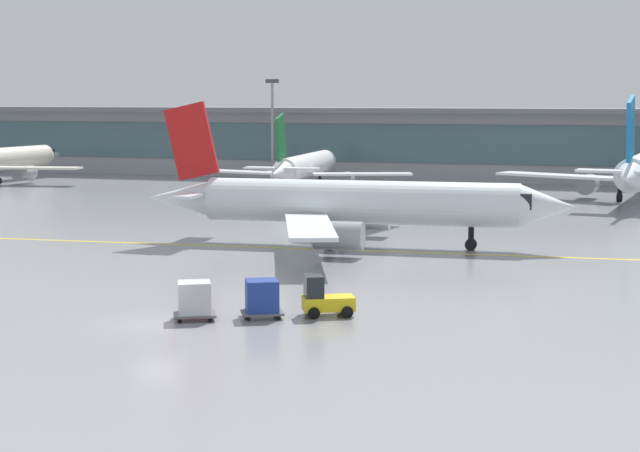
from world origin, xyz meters
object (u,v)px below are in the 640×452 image
(taxiing_regional_jet, at_px, (355,203))
(baggage_tug, at_px, (324,299))
(cargo_dolly_lead, at_px, (262,297))
(gate_airplane_1, at_px, (306,167))
(apron_light_mast_1, at_px, (272,125))
(cargo_dolly_trailing, at_px, (194,299))

(taxiing_regional_jet, distance_m, baggage_tug, 25.23)
(baggage_tug, relative_size, cargo_dolly_lead, 1.14)
(gate_airplane_1, relative_size, baggage_tug, 9.53)
(cargo_dolly_lead, distance_m, apron_light_mast_1, 88.20)
(gate_airplane_1, relative_size, cargo_dolly_lead, 10.85)
(cargo_dolly_trailing, bearing_deg, taxiing_regional_jet, 62.39)
(baggage_tug, bearing_deg, gate_airplane_1, 82.81)
(baggage_tug, distance_m, cargo_dolly_trailing, 6.56)
(baggage_tug, relative_size, apron_light_mast_1, 0.22)
(gate_airplane_1, xyz_separation_m, cargo_dolly_lead, (20.98, -70.33, -1.74))
(gate_airplane_1, bearing_deg, cargo_dolly_trailing, -170.22)
(cargo_dolly_lead, bearing_deg, apron_light_mast_1, 83.51)
(taxiing_regional_jet, bearing_deg, apron_light_mast_1, 111.34)
(taxiing_regional_jet, xyz_separation_m, apron_light_mast_1, (-27.35, 56.82, 4.14))
(gate_airplane_1, height_order, cargo_dolly_trailing, gate_airplane_1)
(taxiing_regional_jet, xyz_separation_m, cargo_dolly_lead, (2.39, -25.97, -2.17))
(taxiing_regional_jet, bearing_deg, baggage_tug, -82.35)
(gate_airplane_1, distance_m, cargo_dolly_trailing, 74.06)
(gate_airplane_1, height_order, taxiing_regional_jet, taxiing_regional_jet)
(apron_light_mast_1, bearing_deg, cargo_dolly_trailing, -72.43)
(gate_airplane_1, relative_size, apron_light_mast_1, 2.10)
(baggage_tug, bearing_deg, apron_light_mast_1, 85.56)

